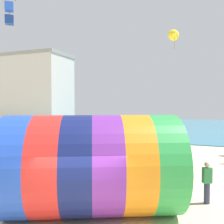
{
  "coord_description": "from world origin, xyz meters",
  "views": [
    {
      "loc": [
        3.52,
        -6.29,
        4.08
      ],
      "look_at": [
        -0.48,
        3.92,
        3.7
      ],
      "focal_mm": 40.0,
      "sensor_mm": 36.0,
      "label": 1
    }
  ],
  "objects_px": {
    "bystander_near_water": "(68,146)",
    "kite_handler": "(207,182)",
    "kite_yellow_delta": "(175,33)",
    "giant_inflatable_tube": "(93,165)",
    "kite_blue_box": "(9,13)"
  },
  "relations": [
    {
      "from": "bystander_near_water",
      "to": "kite_blue_box",
      "type": "bearing_deg",
      "value": -134.22
    },
    {
      "from": "giant_inflatable_tube",
      "to": "kite_yellow_delta",
      "type": "relative_size",
      "value": 4.89
    },
    {
      "from": "bystander_near_water",
      "to": "kite_handler",
      "type": "bearing_deg",
      "value": -28.85
    },
    {
      "from": "kite_handler",
      "to": "giant_inflatable_tube",
      "type": "bearing_deg",
      "value": -147.13
    },
    {
      "from": "kite_handler",
      "to": "bystander_near_water",
      "type": "bearing_deg",
      "value": 151.15
    },
    {
      "from": "kite_blue_box",
      "to": "kite_yellow_delta",
      "type": "xyz_separation_m",
      "value": [
        10.42,
        4.1,
        -1.33
      ]
    },
    {
      "from": "bystander_near_water",
      "to": "kite_yellow_delta",
      "type": "bearing_deg",
      "value": 9.29
    },
    {
      "from": "giant_inflatable_tube",
      "to": "kite_handler",
      "type": "relative_size",
      "value": 4.15
    },
    {
      "from": "giant_inflatable_tube",
      "to": "bystander_near_water",
      "type": "bearing_deg",
      "value": 126.66
    },
    {
      "from": "kite_handler",
      "to": "kite_blue_box",
      "type": "relative_size",
      "value": 1.11
    },
    {
      "from": "giant_inflatable_tube",
      "to": "kite_handler",
      "type": "height_order",
      "value": "giant_inflatable_tube"
    },
    {
      "from": "kite_blue_box",
      "to": "kite_yellow_delta",
      "type": "height_order",
      "value": "kite_blue_box"
    },
    {
      "from": "kite_yellow_delta",
      "to": "bystander_near_water",
      "type": "relative_size",
      "value": 0.85
    },
    {
      "from": "kite_blue_box",
      "to": "bystander_near_water",
      "type": "distance_m",
      "value": 10.09
    },
    {
      "from": "kite_blue_box",
      "to": "bystander_near_water",
      "type": "xyz_separation_m",
      "value": [
        2.78,
        2.85,
        -9.28
      ]
    }
  ]
}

